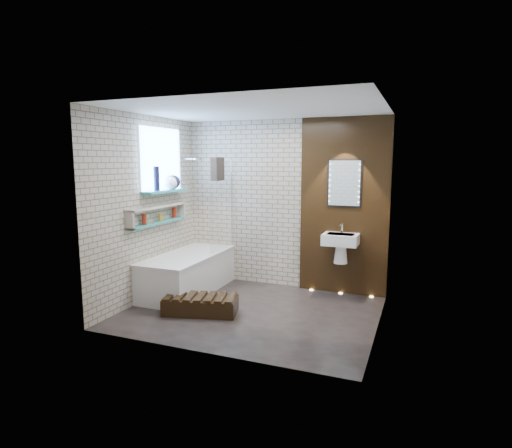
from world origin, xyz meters
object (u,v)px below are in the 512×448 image
at_px(bath_screen, 221,206).
at_px(washbasin, 341,243).
at_px(walnut_step, 201,305).
at_px(led_mirror, 344,183).
at_px(bathtub, 188,273).

distance_m(bath_screen, washbasin, 1.89).
height_order(bath_screen, walnut_step, bath_screen).
bearing_deg(bath_screen, led_mirror, 10.66).
distance_m(washbasin, led_mirror, 0.88).
bearing_deg(washbasin, bath_screen, -174.22).
xyz_separation_m(bathtub, walnut_step, (0.62, -0.75, -0.19)).
bearing_deg(washbasin, bathtub, -163.99).
relative_size(bathtub, walnut_step, 1.85).
bearing_deg(led_mirror, washbasin, -90.00).
relative_size(washbasin, led_mirror, 0.83).
bearing_deg(washbasin, led_mirror, 90.00).
bearing_deg(bathtub, bath_screen, 51.10).
distance_m(bathtub, walnut_step, 0.99).
distance_m(bath_screen, led_mirror, 1.89).
xyz_separation_m(washbasin, led_mirror, (0.00, 0.16, 0.86)).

